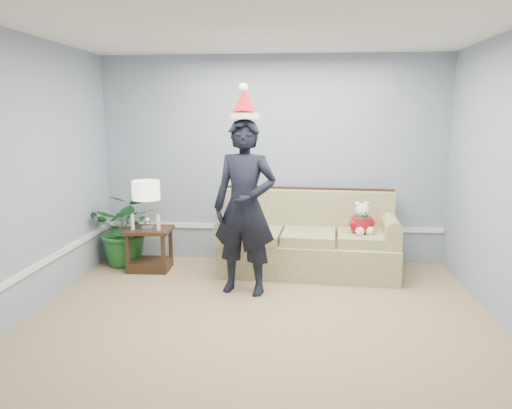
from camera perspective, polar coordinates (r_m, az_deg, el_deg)
The scene contains 10 objects.
room_shell at distance 4.09m, azimuth -0.13°, elevation 1.93°, with size 4.54×5.04×2.74m.
wainscot_trim at distance 5.64m, azimuth -11.04°, elevation -5.28°, with size 4.49×4.99×0.06m.
sofa at distance 6.29m, azimuth 6.03°, elevation -4.39°, with size 2.21×1.07×1.01m.
side_table at distance 6.46m, azimuth -12.04°, elevation -5.51°, with size 0.57×0.48×0.54m.
table_lamp at distance 6.26m, azimuth -12.47°, elevation 1.37°, with size 0.34×0.34×0.61m.
candle_pair at distance 6.29m, azimuth -12.53°, elevation -2.05°, with size 0.37×0.05×0.19m.
houseplant at distance 6.68m, azimuth -14.56°, elevation -2.71°, with size 0.86×0.75×0.96m, color #1E5F26.
man at distance 5.38m, azimuth -1.29°, elevation -0.33°, with size 0.70×0.46×1.91m, color black.
santa_hat at distance 5.30m, azimuth -1.32°, elevation 11.47°, with size 0.32×0.36×0.37m.
teddy_bear at distance 6.12m, azimuth 11.95°, elevation -1.93°, with size 0.31×0.31×0.40m.
Camera 1 is at (0.37, -4.03, 1.95)m, focal length 35.00 mm.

